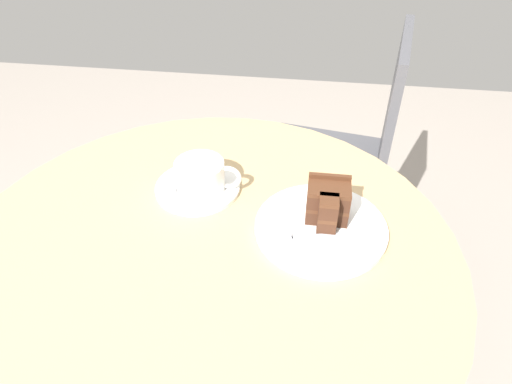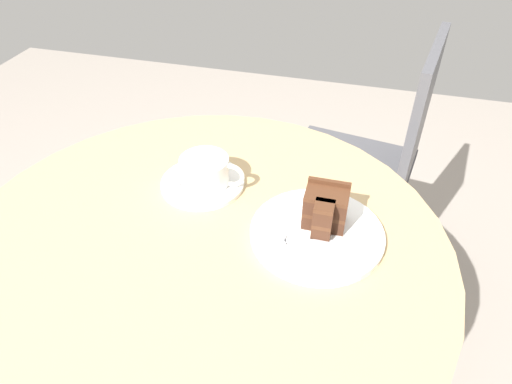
{
  "view_description": "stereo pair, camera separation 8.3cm",
  "coord_description": "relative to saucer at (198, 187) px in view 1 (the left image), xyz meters",
  "views": [
    {
      "loc": [
        0.16,
        -0.53,
        1.28
      ],
      "look_at": [
        0.07,
        0.11,
        0.76
      ],
      "focal_mm": 32.0,
      "sensor_mm": 36.0,
      "label": 1
    },
    {
      "loc": [
        0.24,
        -0.52,
        1.28
      ],
      "look_at": [
        0.07,
        0.11,
        0.76
      ],
      "focal_mm": 32.0,
      "sensor_mm": 36.0,
      "label": 2
    }
  ],
  "objects": [
    {
      "name": "napkin",
      "position": [
        0.28,
        -0.08,
        -0.0
      ],
      "size": [
        0.14,
        0.15,
        0.0
      ],
      "rotation": [
        0.0,
        0.0,
        4.86
      ],
      "color": "beige",
      "rests_on": "cafe_table"
    },
    {
      "name": "cafe_chair",
      "position": [
        0.35,
        0.52,
        -0.21
      ],
      "size": [
        0.44,
        0.44,
        0.86
      ],
      "rotation": [
        0.0,
        0.0,
        4.55
      ],
      "color": "#4C4C51",
      "rests_on": "ground"
    },
    {
      "name": "teaspoon",
      "position": [
        -0.05,
        0.02,
        0.01
      ],
      "size": [
        0.03,
        0.11,
        0.0
      ],
      "rotation": [
        0.0,
        0.0,
        1.76
      ],
      "color": "#B7B7BC",
      "rests_on": "saucer"
    },
    {
      "name": "cake_slice",
      "position": [
        0.25,
        -0.07,
        0.04
      ],
      "size": [
        0.07,
        0.08,
        0.08
      ],
      "rotation": [
        0.0,
        0.0,
        4.71
      ],
      "color": "#422619",
      "rests_on": "cake_plate"
    },
    {
      "name": "coffee_cup",
      "position": [
        0.01,
        -0.0,
        0.03
      ],
      "size": [
        0.13,
        0.1,
        0.06
      ],
      "color": "white",
      "rests_on": "saucer"
    },
    {
      "name": "fork",
      "position": [
        0.22,
        -0.12,
        0.01
      ],
      "size": [
        0.15,
        0.05,
        0.0
      ],
      "rotation": [
        0.0,
        0.0,
        3.36
      ],
      "color": "#B7B7BC",
      "rests_on": "cake_plate"
    },
    {
      "name": "saucer",
      "position": [
        0.0,
        0.0,
        0.0
      ],
      "size": [
        0.17,
        0.17,
        0.01
      ],
      "color": "white",
      "rests_on": "cafe_table"
    },
    {
      "name": "cafe_table",
      "position": [
        0.05,
        -0.15,
        -0.12
      ],
      "size": [
        0.88,
        0.88,
        0.72
      ],
      "color": "tan",
      "rests_on": "ground"
    },
    {
      "name": "cake_plate",
      "position": [
        0.24,
        -0.09,
        0.0
      ],
      "size": [
        0.24,
        0.24,
        0.01
      ],
      "color": "white",
      "rests_on": "cafe_table"
    }
  ]
}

